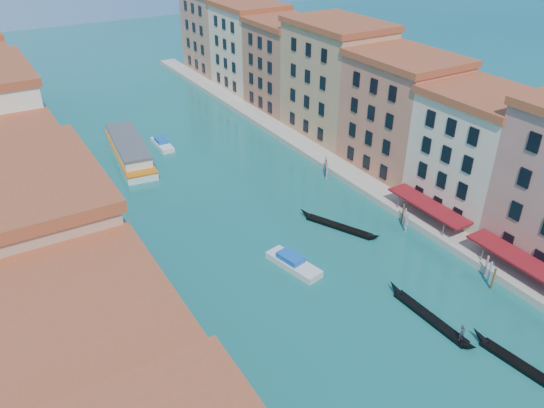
{
  "coord_description": "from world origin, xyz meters",
  "views": [
    {
      "loc": [
        -27.64,
        -3.03,
        38.84
      ],
      "look_at": [
        1.36,
        45.29,
        6.3
      ],
      "focal_mm": 35.0,
      "sensor_mm": 36.0,
      "label": 1
    }
  ],
  "objects": [
    {
      "name": "vaporetto_far",
      "position": [
        -5.7,
        81.39,
        1.44
      ],
      "size": [
        7.28,
        21.91,
        3.2
      ],
      "rotation": [
        0.0,
        0.0,
        -0.11
      ],
      "color": "silver",
      "rests_on": "ground"
    },
    {
      "name": "motorboat_far",
      "position": [
        0.67,
        82.72,
        0.55
      ],
      "size": [
        2.28,
        6.9,
        1.42
      ],
      "rotation": [
        0.0,
        0.0,
        -0.02
      ],
      "color": "silver",
      "rests_on": "ground"
    },
    {
      "name": "left_bank_palazzos",
      "position": [
        -26.0,
        64.68,
        9.71
      ],
      "size": [
        12.8,
        128.4,
        21.0
      ],
      "color": "#C9AF8A",
      "rests_on": "ground"
    },
    {
      "name": "gondola_far",
      "position": [
        11.28,
        44.59,
        0.36
      ],
      "size": [
        6.3,
        11.72,
        1.78
      ],
      "rotation": [
        0.0,
        0.0,
        0.45
      ],
      "color": "black",
      "rests_on": "ground"
    },
    {
      "name": "right_bank_palazzos",
      "position": [
        30.0,
        65.0,
        9.75
      ],
      "size": [
        12.8,
        128.4,
        21.0
      ],
      "color": "brown",
      "rests_on": "ground"
    },
    {
      "name": "gondola_fore",
      "position": [
        8.7,
        24.91,
        0.42
      ],
      "size": [
        1.43,
        12.62,
        2.52
      ],
      "rotation": [
        0.0,
        0.0,
        0.03
      ],
      "color": "black",
      "rests_on": "ground"
    },
    {
      "name": "quay",
      "position": [
        22.0,
        65.0,
        0.5
      ],
      "size": [
        4.0,
        140.0,
        1.0
      ],
      "primitive_type": "cube",
      "color": "#A39783",
      "rests_on": "ground"
    },
    {
      "name": "mooring_poles_right",
      "position": [
        19.1,
        28.8,
        1.3
      ],
      "size": [
        1.44,
        54.24,
        3.2
      ],
      "color": "brown",
      "rests_on": "ground"
    },
    {
      "name": "motorboat_mid",
      "position": [
        1.28,
        40.22,
        0.61
      ],
      "size": [
        3.9,
        7.88,
        1.56
      ],
      "rotation": [
        0.0,
        0.0,
        0.21
      ],
      "color": "silver",
      "rests_on": "ground"
    },
    {
      "name": "gondola_right",
      "position": [
        11.36,
        14.61,
        0.48
      ],
      "size": [
        2.47,
        12.64,
        2.52
      ],
      "rotation": [
        0.0,
        0.0,
        0.12
      ],
      "color": "black",
      "rests_on": "ground"
    },
    {
      "name": "restaurant_awnings",
      "position": [
        22.19,
        23.0,
        2.99
      ],
      "size": [
        3.2,
        44.55,
        3.12
      ],
      "color": "maroon",
      "rests_on": "ground"
    }
  ]
}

